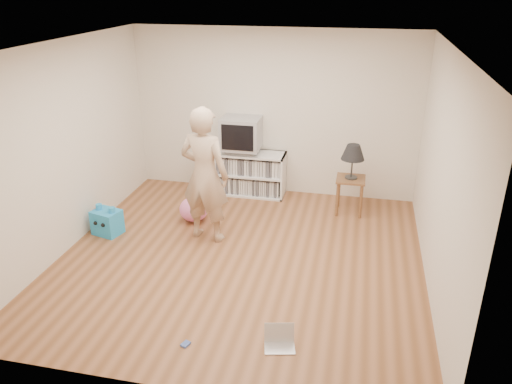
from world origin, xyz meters
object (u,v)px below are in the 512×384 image
object	(u,v)px
media_unit	(242,172)
person	(205,175)
side_table	(350,187)
plush_blue	(107,222)
crt_tv	(241,133)
plush_pink	(194,209)
dvd_deck	(242,150)
laptop	(279,340)
table_lamp	(353,153)

from	to	relation	value
media_unit	person	bearing A→B (deg)	-93.56
side_table	plush_blue	xyz separation A→B (m)	(-3.22, -1.40, -0.24)
plush_blue	side_table	bearing A→B (deg)	37.96
crt_tv	plush_pink	world-z (taller)	crt_tv
dvd_deck	laptop	size ratio (longest dim) A/B	1.35
table_lamp	laptop	size ratio (longest dim) A/B	1.54
laptop	crt_tv	bearing A→B (deg)	96.54
table_lamp	plush_blue	bearing A→B (deg)	-156.47
media_unit	laptop	world-z (taller)	media_unit
media_unit	plush_blue	xyz separation A→B (m)	(-1.48, -1.79, -0.17)
media_unit	side_table	xyz separation A→B (m)	(1.75, -0.39, 0.07)
media_unit	dvd_deck	distance (m)	0.39
crt_tv	person	size ratio (longest dim) A/B	0.33
crt_tv	media_unit	bearing A→B (deg)	90.00
crt_tv	laptop	world-z (taller)	crt_tv
side_table	table_lamp	xyz separation A→B (m)	(0.00, 0.00, 0.53)
crt_tv	plush_pink	distance (m)	1.48
media_unit	side_table	bearing A→B (deg)	-12.46
laptop	plush_pink	distance (m)	2.92
table_lamp	plush_blue	size ratio (longest dim) A/B	1.22
laptop	plush_pink	world-z (taller)	plush_pink
person	plush_blue	distance (m)	1.57
person	dvd_deck	bearing A→B (deg)	-84.04
dvd_deck	person	bearing A→B (deg)	-93.60
dvd_deck	table_lamp	size ratio (longest dim) A/B	0.87
person	plush_pink	world-z (taller)	person
dvd_deck	laptop	bearing A→B (deg)	-70.68
media_unit	person	world-z (taller)	person
dvd_deck	plush_pink	size ratio (longest dim) A/B	1.08
crt_tv	plush_blue	size ratio (longest dim) A/B	1.42
table_lamp	plush_pink	xyz separation A→B (m)	(-2.19, -0.76, -0.76)
person	plush_blue	world-z (taller)	person
crt_tv	plush_pink	bearing A→B (deg)	-111.35
side_table	laptop	xyz separation A→B (m)	(-0.51, -3.15, -0.36)
dvd_deck	media_unit	bearing A→B (deg)	90.00
side_table	media_unit	bearing A→B (deg)	167.54
dvd_deck	plush_blue	size ratio (longest dim) A/B	1.07
side_table	laptop	world-z (taller)	side_table
laptop	table_lamp	bearing A→B (deg)	67.95
media_unit	side_table	world-z (taller)	media_unit
person	table_lamp	bearing A→B (deg)	-136.99
media_unit	plush_pink	xyz separation A→B (m)	(-0.44, -1.15, -0.17)
plush_pink	plush_blue	bearing A→B (deg)	-148.24
table_lamp	plush_pink	bearing A→B (deg)	-160.78
plush_blue	crt_tv	bearing A→B (deg)	64.58
media_unit	crt_tv	size ratio (longest dim) A/B	2.33
side_table	table_lamp	bearing A→B (deg)	0.00
media_unit	table_lamp	xyz separation A→B (m)	(1.75, -0.39, 0.59)
person	plush_pink	size ratio (longest dim) A/B	4.37
side_table	plush_pink	size ratio (longest dim) A/B	1.32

